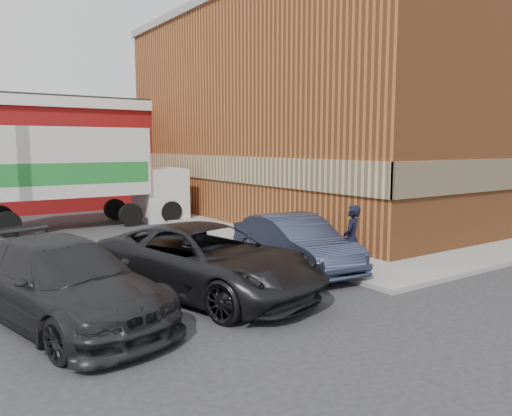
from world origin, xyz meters
TOP-DOWN VIEW (x-y plane):
  - ground at (0.00, 0.00)m, footprint 90.00×90.00m
  - brick_building at (8.50, 9.00)m, footprint 14.25×18.25m
  - sidewalk_west at (0.60, 9.00)m, footprint 1.80×18.00m
  - man at (-0.20, -0.25)m, footprint 0.73×0.64m
  - sedan at (-0.80, 1.19)m, footprint 1.92×4.43m
  - suv_a at (-3.75, 0.56)m, footprint 3.95×5.95m
  - suv_b at (-6.76, 0.50)m, footprint 3.35×5.60m
  - box_truck at (-3.24, 11.48)m, footprint 7.96×2.59m

SIDE VIEW (x-z plane):
  - ground at x=0.00m, z-range 0.00..0.00m
  - sidewalk_west at x=0.60m, z-range 0.00..0.12m
  - sedan at x=-0.80m, z-range 0.00..1.42m
  - suv_a at x=-3.75m, z-range 0.00..1.52m
  - suv_b at x=-6.76m, z-range 0.00..1.52m
  - man at x=-0.20m, z-range 0.12..1.80m
  - box_truck at x=-3.24m, z-range 0.30..4.20m
  - brick_building at x=8.50m, z-range 0.00..9.36m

